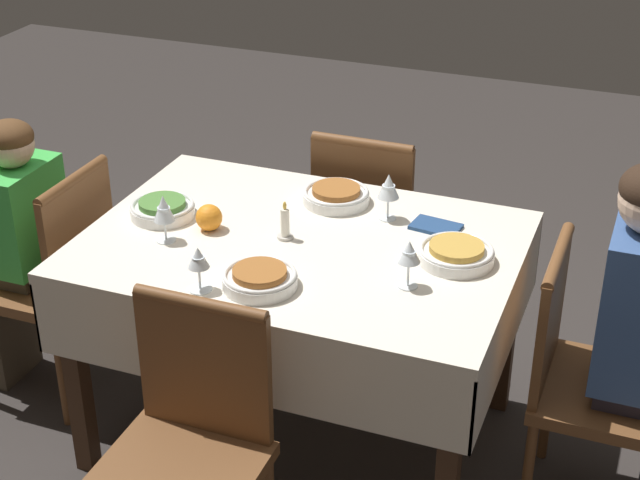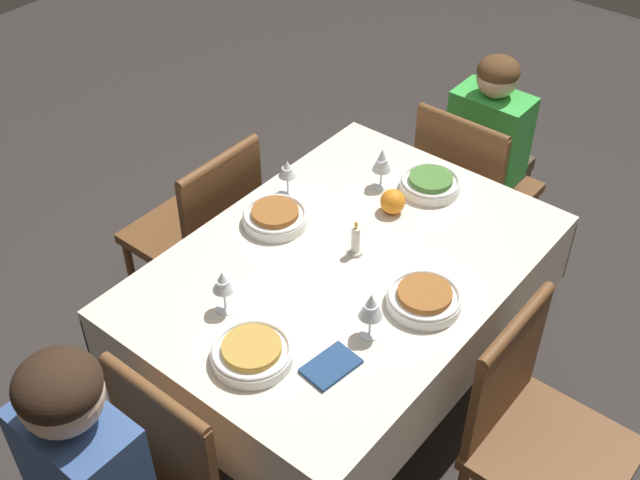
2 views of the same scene
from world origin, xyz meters
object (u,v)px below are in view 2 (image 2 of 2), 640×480
at_px(wine_glass_south, 287,170).
at_px(bowl_west, 431,184).
at_px(orange_fruit, 393,201).
at_px(bowl_east, 252,352).
at_px(napkin_red_folded, 331,366).
at_px(dining_table, 345,284).
at_px(wine_glass_north, 371,307).
at_px(candle_centerpiece, 356,242).
at_px(chair_west, 469,188).
at_px(wine_glass_east, 223,283).
at_px(chair_south, 203,229).
at_px(chair_north, 535,431).
at_px(wine_glass_west, 382,161).
at_px(bowl_north, 424,298).
at_px(bowl_south, 275,217).
at_px(person_child_green, 492,155).

bearing_deg(wine_glass_south, bowl_west, 131.00).
bearing_deg(orange_fruit, bowl_east, 5.82).
bearing_deg(napkin_red_folded, dining_table, -147.50).
distance_m(bowl_east, bowl_west, 0.97).
relative_size(wine_glass_north, candle_centerpiece, 1.24).
xyz_separation_m(chair_west, wine_glass_east, (1.30, -0.09, 0.37)).
relative_size(chair_west, napkin_red_folded, 5.34).
bearing_deg(chair_south, napkin_red_folded, 66.51).
height_order(wine_glass_east, bowl_west, wine_glass_east).
bearing_deg(wine_glass_north, bowl_east, -35.35).
relative_size(chair_north, wine_glass_east, 5.98).
height_order(chair_south, bowl_east, chair_south).
height_order(chair_west, wine_glass_west, wine_glass_west).
bearing_deg(wine_glass_south, chair_west, 157.20).
height_order(bowl_west, bowl_north, same).
relative_size(dining_table, chair_west, 1.52).
height_order(dining_table, bowl_west, bowl_west).
height_order(dining_table, bowl_east, bowl_east).
distance_m(bowl_north, wine_glass_north, 0.22).
distance_m(chair_south, wine_glass_north, 1.06).
distance_m(bowl_east, napkin_red_folded, 0.22).
xyz_separation_m(wine_glass_west, wine_glass_north, (0.60, 0.39, 0.01)).
relative_size(wine_glass_west, wine_glass_north, 0.98).
bearing_deg(chair_south, orange_fruit, 110.74).
bearing_deg(wine_glass_south, dining_table, 67.13).
height_order(chair_south, bowl_north, chair_south).
relative_size(chair_south, napkin_red_folded, 5.34).
xyz_separation_m(bowl_south, wine_glass_south, (-0.15, -0.08, 0.07)).
distance_m(dining_table, chair_west, 0.93).
distance_m(chair_west, orange_fruit, 0.68).
height_order(bowl_west, wine_glass_west, wine_glass_west).
distance_m(bowl_east, wine_glass_south, 0.77).
bearing_deg(wine_glass_east, dining_table, 159.67).
distance_m(bowl_north, candle_centerpiece, 0.30).
xyz_separation_m(dining_table, person_child_green, (-1.07, -0.06, -0.09)).
distance_m(person_child_green, bowl_south, 1.12).
height_order(person_child_green, napkin_red_folded, person_child_green).
bearing_deg(chair_west, person_child_green, -90.00).
relative_size(person_child_green, wine_glass_south, 7.62).
distance_m(bowl_east, wine_glass_north, 0.35).
bearing_deg(napkin_red_folded, bowl_east, -59.03).
height_order(bowl_east, wine_glass_north, wine_glass_north).
height_order(chair_west, chair_south, same).
bearing_deg(person_child_green, chair_west, 90.00).
xyz_separation_m(person_child_green, wine_glass_west, (0.68, -0.09, 0.30)).
bearing_deg(chair_south, wine_glass_east, 52.81).
distance_m(person_child_green, candle_centerpiece, 1.05).
bearing_deg(chair_north, dining_table, 89.82).
height_order(bowl_south, napkin_red_folded, bowl_south).
distance_m(bowl_east, bowl_south, 0.60).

